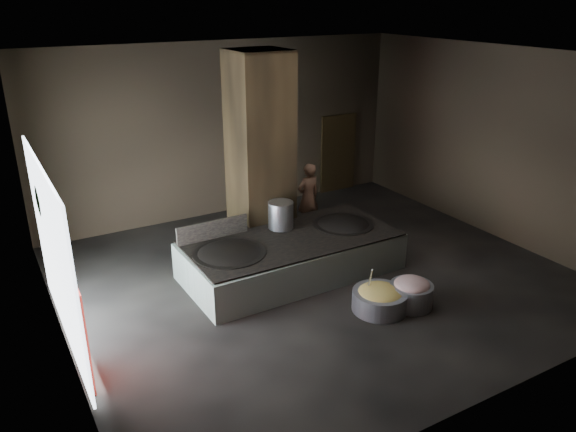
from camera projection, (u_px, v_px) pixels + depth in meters
floor at (316, 279)px, 11.86m from camera, size 10.00×9.00×0.10m
ceiling at (320, 54)px, 10.16m from camera, size 10.00×9.00×0.10m
back_wall at (224, 129)px, 14.67m from camera, size 10.00×0.10×4.50m
front_wall at (506, 266)px, 7.35m from camera, size 10.00×0.10×4.50m
left_wall at (43, 224)px, 8.67m from camera, size 0.10×9.00×4.50m
right_wall at (496, 143)px, 13.35m from camera, size 0.10×9.00×4.50m
pillar at (260, 155)px, 12.40m from camera, size 1.20×1.20×4.50m
hearth_platform at (292, 256)px, 11.88m from camera, size 4.54×2.23×0.78m
platform_cap at (292, 238)px, 11.72m from camera, size 4.40×2.11×0.03m
wok_left at (229, 257)px, 11.03m from camera, size 1.42×1.42×0.39m
wok_left_rim at (229, 253)px, 11.00m from camera, size 1.45×1.45×0.05m
wok_right at (343, 227)px, 12.41m from camera, size 1.32×1.32×0.37m
wok_right_rim at (343, 224)px, 12.38m from camera, size 1.35×1.35×0.05m
stock_pot at (281, 215)px, 12.07m from camera, size 0.55×0.55×0.59m
splash_guard at (213, 230)px, 11.57m from camera, size 1.57×0.09×0.39m
cook at (308, 197)px, 13.90m from camera, size 0.66×0.45×1.73m
veg_basin at (380, 301)px, 10.55m from camera, size 1.10×1.10×0.38m
veg_fill at (380, 293)px, 10.49m from camera, size 0.85×0.85×0.26m
ladle at (369, 282)px, 10.47m from camera, size 0.22×0.38×0.74m
meat_basin at (411, 295)px, 10.67m from camera, size 1.04×1.04×0.45m
meat_fill at (412, 285)px, 10.59m from camera, size 0.68×0.68×0.26m
doorway_near at (267, 166)px, 15.57m from camera, size 1.18×0.08×2.38m
doorway_near_glow at (267, 168)px, 15.60m from camera, size 0.86×0.04×2.04m
doorway_far at (338, 154)px, 16.69m from camera, size 1.18×0.08×2.38m
doorway_far_glow at (339, 155)px, 16.82m from camera, size 0.78×0.04×1.84m
left_opening at (55, 256)px, 9.12m from camera, size 0.04×4.20×3.10m
pavilion_sliver at (81, 333)px, 8.38m from camera, size 0.05×0.90×1.70m
tree_silhouette at (45, 200)px, 9.83m from camera, size 0.28×1.10×1.10m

